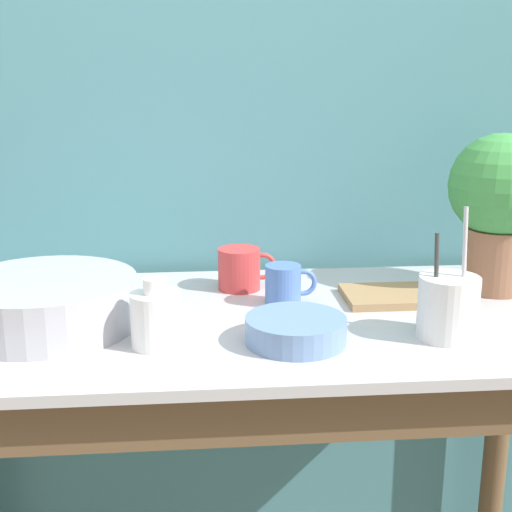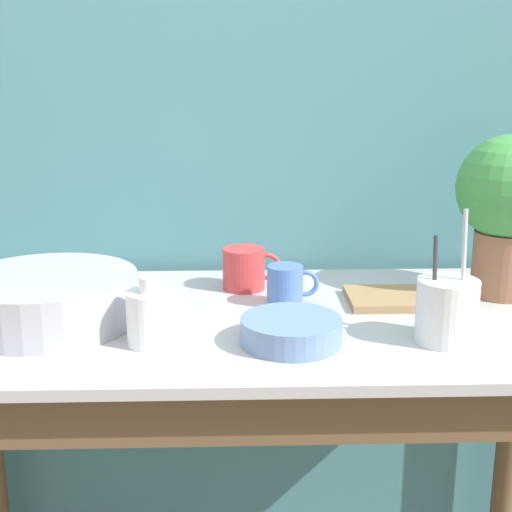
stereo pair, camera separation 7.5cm
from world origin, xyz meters
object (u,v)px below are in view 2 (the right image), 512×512
Objects in this scene: tray_board at (398,298)px; bowl_wash_large at (47,299)px; potted_plant at (509,202)px; bowl_small_blue at (291,331)px; mug_blue at (286,285)px; bottle_short at (151,316)px; mug_red at (245,268)px; utensil_cup at (447,310)px.

bowl_wash_large is at bearing -172.09° from tray_board.
potted_plant is 1.90× the size of bowl_small_blue.
mug_blue is 0.51× the size of tray_board.
bowl_wash_large is 0.24m from bottle_short.
bowl_wash_large is at bearing -171.41° from potted_plant.
bowl_wash_large is 2.77× the size of bottle_short.
bowl_wash_large is at bearing -151.93° from mug_red.
tray_board is at bearing 23.85° from bottle_short.
tray_board is (0.31, -0.10, -0.04)m from mug_red.
bowl_small_blue is at bearing -76.88° from mug_red.
tray_board is at bearing 2.32° from mug_blue.
mug_blue is at bearing -54.25° from mug_red.
bowl_small_blue is 0.85× the size of tray_board.
utensil_cup is at bearing -0.61° from bottle_short.
potted_plant reaches higher than utensil_cup.
bottle_short is at bearing -160.20° from potted_plant.
bowl_wash_large reaches higher than bowl_small_blue.
bowl_small_blue reaches higher than tray_board.
tray_board is (0.24, 0.22, -0.02)m from bowl_small_blue.
potted_plant reaches higher than tray_board.
bowl_wash_large is at bearing 170.39° from utensil_cup.
bowl_wash_large is 1.62× the size of tray_board.
bowl_small_blue is at bearing -91.83° from mug_blue.
bottle_short is at bearing -29.31° from bowl_wash_large.
mug_red is (-0.54, 0.06, -0.16)m from potted_plant.
utensil_cup is (0.72, -0.12, 0.01)m from bowl_wash_large.
bottle_short is at bearing -117.81° from mug_red.
potted_plant is at bearing 8.59° from bowl_wash_large.
bowl_wash_large is 2.67× the size of mug_red.
tray_board is at bearing 42.43° from bowl_small_blue.
bowl_small_blue is at bearing -137.57° from tray_board.
mug_blue is at bearing 141.77° from utensil_cup.
bottle_short is (0.21, -0.12, 0.00)m from bowl_wash_large.
tray_board is (0.48, 0.21, -0.04)m from bottle_short.
bowl_wash_large is 0.73m from utensil_cup.
utensil_cup reaches higher than bowl_wash_large.
mug_blue is 0.45× the size of utensil_cup.
potted_plant is 1.62× the size of tray_board.
potted_plant reaches higher than mug_red.
bowl_small_blue is 0.27m from utensil_cup.
potted_plant is 1.44× the size of utensil_cup.
bottle_short is 0.36m from mug_red.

